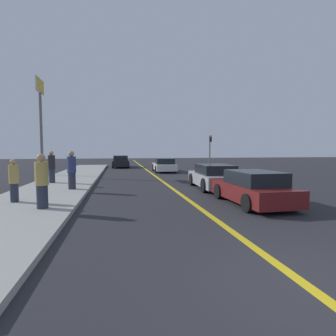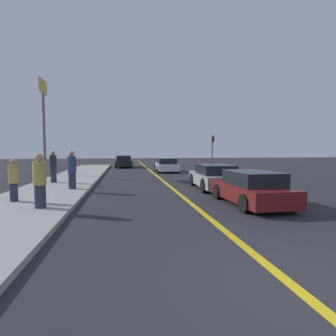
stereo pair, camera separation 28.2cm
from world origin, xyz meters
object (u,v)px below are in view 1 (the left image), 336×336
Objects in this scene: car_far_distant at (164,165)px; traffic_light at (210,149)px; car_parked_left_lot at (121,162)px; roadside_sign at (40,106)px; pedestrian_far_standing at (72,170)px; pedestrian_near_curb at (42,181)px; pedestrian_by_sign at (52,167)px; pedestrian_mid_group at (14,181)px; car_near_right_lane at (253,188)px; car_ahead_center at (214,177)px.

traffic_light reaches higher than car_far_distant.
roadside_sign reaches higher than car_parked_left_lot.
pedestrian_far_standing is (-6.35, -10.65, 0.45)m from car_far_distant.
pedestrian_near_curb is 0.96× the size of pedestrian_far_standing.
traffic_light is at bearing 29.09° from pedestrian_by_sign.
car_near_right_lane is at bearing -8.44° from pedestrian_mid_group.
roadside_sign reaches higher than car_ahead_center.
pedestrian_near_curb is 13.36m from roadside_sign.
traffic_light is at bearing 42.23° from pedestrian_far_standing.
car_near_right_lane is at bearing -85.04° from car_far_distant.
car_parked_left_lot is 15.42m from pedestrian_by_sign.
pedestrian_mid_group reaches higher than car_parked_left_lot.
pedestrian_far_standing is 1.00× the size of pedestrian_by_sign.
pedestrian_mid_group is at bearing -133.91° from traffic_light.
pedestrian_far_standing is (0.21, 4.20, 0.04)m from pedestrian_near_curb.
pedestrian_far_standing is 13.97m from traffic_light.
car_ahead_center is at bearing -37.59° from roadside_sign.
pedestrian_near_curb is at bearing -79.05° from pedestrian_by_sign.
car_near_right_lane is 11.15m from pedestrian_by_sign.
traffic_light reaches higher than car_near_right_lane.
car_far_distant is at bearing -60.85° from car_parked_left_lot.
pedestrian_near_curb reaches higher than car_ahead_center.
car_near_right_lane is at bearing -87.36° from car_ahead_center.
roadside_sign is (-1.92, 5.27, 4.23)m from pedestrian_by_sign.
pedestrian_by_sign is 0.25× the size of roadside_sign.
car_far_distant is 0.91× the size of car_parked_left_lot.
pedestrian_far_standing is at bearing -60.62° from pedestrian_by_sign.
car_near_right_lane is at bearing -77.90° from car_parked_left_lot.
pedestrian_by_sign is at bearing 100.95° from pedestrian_near_curb.
car_far_distant is at bearing 162.03° from traffic_light.
pedestrian_mid_group is at bearing -118.19° from car_far_distant.
car_ahead_center is 7.15m from pedestrian_far_standing.
pedestrian_by_sign is 0.55× the size of traffic_light.
pedestrian_mid_group is (-8.65, 1.28, 0.33)m from car_near_right_lane.
car_near_right_lane is 14.00m from traffic_light.
traffic_light is (10.53, 13.57, 1.04)m from pedestrian_near_curb.
car_far_distant reaches higher than car_near_right_lane.
car_near_right_lane is 7.37m from pedestrian_near_curb.
pedestrian_by_sign is (-8.69, 2.89, 0.44)m from car_ahead_center.
pedestrian_by_sign reaches higher than pedestrian_mid_group.
roadside_sign reaches higher than pedestrian_by_sign.
roadside_sign is (-13.79, -1.33, 3.22)m from traffic_light.
pedestrian_mid_group is at bearing 170.81° from car_near_right_lane.
pedestrian_near_curb is at bearing 179.33° from car_near_right_lane.
pedestrian_near_curb is (-6.55, -14.86, 0.42)m from car_far_distant.
pedestrian_far_standing is (-7.14, 0.13, 0.44)m from car_ahead_center.
traffic_light reaches higher than pedestrian_by_sign.
pedestrian_by_sign is at bearing -133.17° from car_far_distant.
car_far_distant is at bearing 66.19° from pedestrian_near_curb.
car_near_right_lane is 0.85× the size of car_parked_left_lot.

